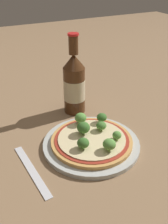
{
  "coord_description": "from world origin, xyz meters",
  "views": [
    {
      "loc": [
        -0.25,
        -0.51,
        0.43
      ],
      "look_at": [
        0.03,
        0.05,
        0.06
      ],
      "focal_mm": 42.0,
      "sensor_mm": 36.0,
      "label": 1
    }
  ],
  "objects": [
    {
      "name": "broccoli_floret_3",
      "position": [
        0.05,
        -0.0,
        0.04
      ],
      "size": [
        0.03,
        0.03,
        0.03
      ],
      "color": "#89A866",
      "rests_on": "pizza"
    },
    {
      "name": "broccoli_floret_1",
      "position": [
        0.03,
        -0.08,
        0.04
      ],
      "size": [
        0.03,
        0.03,
        0.03
      ],
      "color": "#89A866",
      "rests_on": "pizza"
    },
    {
      "name": "beer_bottle",
      "position": [
        0.05,
        0.17,
        0.1
      ],
      "size": [
        0.07,
        0.07,
        0.25
      ],
      "color": "#472814",
      "rests_on": "ground_plane"
    },
    {
      "name": "broccoli_floret_0",
      "position": [
        -0.0,
        0.01,
        0.05
      ],
      "size": [
        0.03,
        0.03,
        0.03
      ],
      "color": "#89A866",
      "rests_on": "pizza"
    },
    {
      "name": "ground_plane",
      "position": [
        0.0,
        0.0,
        0.0
      ],
      "size": [
        3.0,
        3.0,
        0.0
      ],
      "primitive_type": "plane",
      "color": "#846647"
    },
    {
      "name": "plate",
      "position": [
        0.01,
        -0.02,
        0.01
      ],
      "size": [
        0.26,
        0.26,
        0.01
      ],
      "color": "#B2B7B2",
      "rests_on": "ground_plane"
    },
    {
      "name": "broccoli_floret_2",
      "position": [
        0.07,
        -0.05,
        0.04
      ],
      "size": [
        0.02,
        0.02,
        0.02
      ],
      "color": "#89A866",
      "rests_on": "pizza"
    },
    {
      "name": "broccoli_floret_5",
      "position": [
        0.07,
        0.03,
        0.04
      ],
      "size": [
        0.03,
        0.03,
        0.03
      ],
      "color": "#89A866",
      "rests_on": "pizza"
    },
    {
      "name": "pizza",
      "position": [
        0.01,
        -0.02,
        0.02
      ],
      "size": [
        0.21,
        0.21,
        0.01
      ],
      "color": "tan",
      "rests_on": "plate"
    },
    {
      "name": "broccoli_floret_4",
      "position": [
        0.01,
        0.05,
        0.04
      ],
      "size": [
        0.03,
        0.03,
        0.03
      ],
      "color": "#89A866",
      "rests_on": "pizza"
    },
    {
      "name": "broccoli_floret_6",
      "position": [
        -0.03,
        -0.05,
        0.04
      ],
      "size": [
        0.03,
        0.03,
        0.03
      ],
      "color": "#89A866",
      "rests_on": "pizza"
    },
    {
      "name": "fork",
      "position": [
        -0.16,
        -0.04,
        0.0
      ],
      "size": [
        0.03,
        0.2,
        0.0
      ],
      "rotation": [
        0.0,
        0.0,
        1.65
      ],
      "color": "silver",
      "rests_on": "ground_plane"
    }
  ]
}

